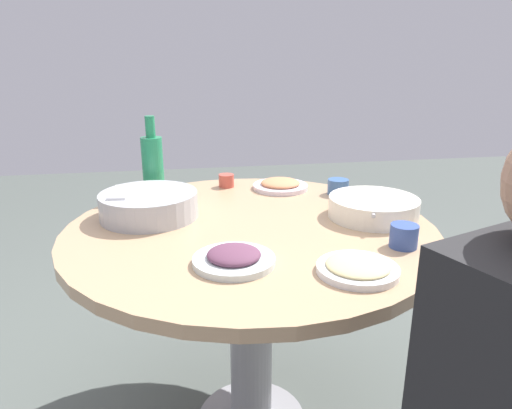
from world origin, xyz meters
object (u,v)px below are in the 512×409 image
(green_bottle, at_px, (153,164))
(dish_noodles, at_px, (358,267))
(dish_eggplant, at_px, (234,258))
(tea_cup_near, at_px, (404,236))
(round_dining_table, at_px, (251,269))
(dish_shrimp, at_px, (280,185))
(soup_bowl, at_px, (373,208))
(rice_bowl, at_px, (149,204))
(tea_cup_far, at_px, (226,181))
(tea_cup_side, at_px, (338,187))

(green_bottle, bearing_deg, dish_noodles, -55.60)
(dish_eggplant, distance_m, green_bottle, 0.69)
(green_bottle, xyz_separation_m, tea_cup_near, (0.69, -0.61, -0.09))
(round_dining_table, bearing_deg, green_bottle, 129.14)
(dish_shrimp, height_order, dish_noodles, dish_shrimp)
(dish_noodles, bearing_deg, round_dining_table, 118.95)
(round_dining_table, height_order, tea_cup_near, tea_cup_near)
(round_dining_table, height_order, soup_bowl, soup_bowl)
(tea_cup_near, bearing_deg, rice_bowl, 152.20)
(dish_shrimp, height_order, tea_cup_far, tea_cup_far)
(soup_bowl, xyz_separation_m, dish_eggplant, (-0.49, -0.27, -0.02))
(rice_bowl, xyz_separation_m, dish_noodles, (0.52, -0.50, -0.03))
(dish_noodles, height_order, green_bottle, green_bottle)
(rice_bowl, xyz_separation_m, soup_bowl, (0.71, -0.12, -0.01))
(tea_cup_far, distance_m, tea_cup_side, 0.44)
(soup_bowl, bearing_deg, round_dining_table, -179.10)
(dish_shrimp, xyz_separation_m, dish_noodles, (0.02, -0.75, -0.00))
(green_bottle, height_order, tea_cup_far, green_bottle)
(soup_bowl, bearing_deg, tea_cup_near, -93.93)
(soup_bowl, distance_m, tea_cup_near, 0.24)
(dish_shrimp, xyz_separation_m, tea_cup_far, (-0.21, 0.06, 0.01))
(dish_noodles, relative_size, tea_cup_side, 2.54)
(green_bottle, relative_size, tea_cup_far, 4.88)
(dish_eggplant, relative_size, tea_cup_far, 3.46)
(soup_bowl, height_order, dish_noodles, soup_bowl)
(green_bottle, xyz_separation_m, tea_cup_side, (0.68, -0.10, -0.09))
(rice_bowl, distance_m, soup_bowl, 0.73)
(tea_cup_side, bearing_deg, soup_bowl, -84.85)
(tea_cup_side, bearing_deg, rice_bowl, -168.05)
(green_bottle, xyz_separation_m, tea_cup_far, (0.28, 0.08, -0.09))
(round_dining_table, xyz_separation_m, rice_bowl, (-0.31, 0.13, 0.19))
(tea_cup_far, xyz_separation_m, tea_cup_side, (0.40, -0.17, 0.00))
(dish_eggplant, bearing_deg, tea_cup_far, 85.31)
(round_dining_table, bearing_deg, tea_cup_near, -31.61)
(green_bottle, bearing_deg, tea_cup_side, -8.12)
(soup_bowl, height_order, tea_cup_far, soup_bowl)
(round_dining_table, xyz_separation_m, dish_shrimp, (0.18, 0.39, 0.16))
(dish_eggplant, xyz_separation_m, dish_shrimp, (0.26, 0.65, -0.00))
(tea_cup_near, relative_size, tea_cup_side, 0.97)
(rice_bowl, height_order, tea_cup_near, rice_bowl)
(dish_eggplant, distance_m, tea_cup_far, 0.72)
(rice_bowl, distance_m, dish_noodles, 0.72)
(dish_eggplant, relative_size, tea_cup_side, 2.67)
(tea_cup_far, bearing_deg, round_dining_table, -86.68)
(round_dining_table, relative_size, tea_cup_far, 18.78)
(dish_shrimp, height_order, tea_cup_side, tea_cup_side)
(dish_eggplant, relative_size, green_bottle, 0.71)
(dish_shrimp, xyz_separation_m, green_bottle, (-0.48, -0.01, 0.10))
(dish_shrimp, bearing_deg, rice_bowl, -152.56)
(soup_bowl, distance_m, dish_eggplant, 0.56)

